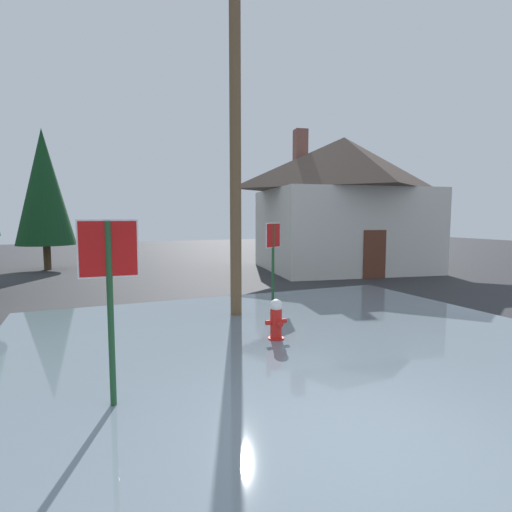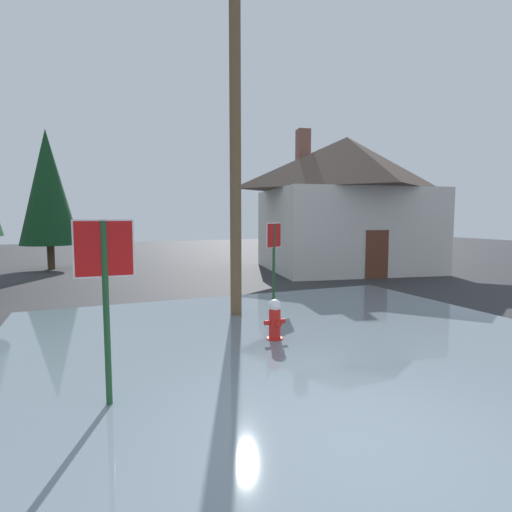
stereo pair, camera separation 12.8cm
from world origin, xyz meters
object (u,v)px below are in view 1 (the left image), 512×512
(stop_sign_near, at_px, (109,276))
(fire_hydrant, at_px, (276,321))
(stop_sign_far, at_px, (273,246))
(pine_tree_tall_left, at_px, (44,187))
(utility_pole, at_px, (235,127))
(house, at_px, (343,202))

(stop_sign_near, xyz_separation_m, fire_hydrant, (3.23, 1.78, -1.35))
(stop_sign_far, bearing_deg, pine_tree_tall_left, 121.20)
(stop_sign_near, height_order, stop_sign_far, stop_sign_near)
(utility_pole, height_order, house, utility_pole)
(stop_sign_near, relative_size, house, 0.29)
(utility_pole, bearing_deg, stop_sign_near, -128.29)
(utility_pole, bearing_deg, pine_tree_tall_left, 112.53)
(utility_pole, relative_size, pine_tree_tall_left, 1.35)
(stop_sign_near, xyz_separation_m, house, (11.24, 11.03, 1.48))
(stop_sign_near, bearing_deg, utility_pole, 51.71)
(utility_pole, xyz_separation_m, house, (8.03, 6.96, -1.44))
(utility_pole, bearing_deg, house, 40.90)
(stop_sign_near, bearing_deg, house, 44.44)
(stop_sign_near, xyz_separation_m, stop_sign_far, (4.82, 5.29, -0.11))
(utility_pole, distance_m, stop_sign_far, 3.63)
(stop_sign_near, height_order, fire_hydrant, stop_sign_near)
(house, distance_m, pine_tree_tall_left, 14.24)
(stop_sign_far, bearing_deg, fire_hydrant, -114.43)
(stop_sign_far, relative_size, house, 0.27)
(house, height_order, pine_tree_tall_left, house)
(stop_sign_far, height_order, pine_tree_tall_left, pine_tree_tall_left)
(stop_sign_far, height_order, house, house)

